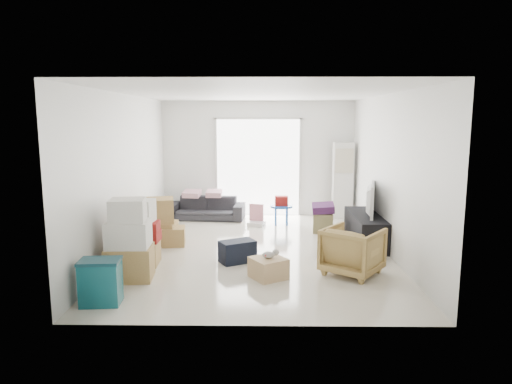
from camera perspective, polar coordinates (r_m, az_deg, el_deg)
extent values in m
cube|color=beige|center=(8.13, 0.07, -8.03)|extent=(4.50, 6.00, 0.24)
cube|color=white|center=(7.79, 0.07, 13.10)|extent=(4.50, 6.00, 0.24)
cube|color=white|center=(10.93, 0.27, 4.24)|extent=(4.50, 0.24, 2.70)
cube|color=white|center=(4.75, -0.39, -2.14)|extent=(4.50, 0.24, 2.70)
cube|color=white|center=(8.21, -16.73, 2.24)|extent=(0.24, 6.00, 2.70)
cube|color=white|center=(8.15, 16.98, 2.18)|extent=(0.24, 6.00, 2.70)
cube|color=white|center=(10.81, 0.26, 3.12)|extent=(2.00, 0.01, 2.30)
cube|color=silver|center=(10.86, -5.03, 3.11)|extent=(0.06, 0.04, 2.30)
cube|color=silver|center=(10.84, 5.56, 3.09)|extent=(0.06, 0.04, 2.30)
cube|color=silver|center=(10.74, 0.27, 9.23)|extent=(2.10, 0.04, 0.06)
cube|color=silver|center=(10.68, 10.77, 1.40)|extent=(0.45, 0.30, 1.75)
cube|color=black|center=(8.66, 13.50, -4.53)|extent=(0.49, 1.64, 0.55)
imported|color=black|center=(8.59, 13.58, -2.33)|extent=(0.80, 1.12, 0.13)
imported|color=#2B2B30|center=(10.53, -6.24, -1.55)|extent=(1.78, 0.66, 0.68)
cube|color=#CA93A8|center=(10.47, -8.04, 0.57)|extent=(0.42, 0.35, 0.12)
cube|color=#CA93A8|center=(10.46, -5.28, 0.60)|extent=(0.35, 0.29, 0.12)
imported|color=tan|center=(6.92, 11.99, -6.92)|extent=(1.03, 1.02, 0.78)
cube|color=#11525B|center=(6.11, -18.77, -11.94)|extent=(0.50, 0.37, 0.27)
cube|color=#11525B|center=(6.02, -18.90, -9.57)|extent=(0.50, 0.37, 0.27)
cube|color=#0C333D|center=(5.97, -18.98, -8.18)|extent=(0.52, 0.38, 0.04)
cube|color=#A8844C|center=(6.85, -15.49, -8.53)|extent=(0.68, 0.59, 0.48)
cube|color=white|center=(6.74, -15.65, -5.08)|extent=(0.61, 0.51, 0.37)
cube|color=white|center=(6.66, -15.77, -2.20)|extent=(0.53, 0.48, 0.32)
cube|color=#A8844C|center=(7.50, -14.02, -7.38)|extent=(0.54, 0.54, 0.37)
cube|color=maroon|center=(7.42, -14.10, -5.39)|extent=(0.56, 0.37, 0.17)
cube|color=maroon|center=(7.39, -14.15, -4.21)|extent=(0.55, 0.37, 0.15)
cube|color=white|center=(7.34, -14.23, -2.31)|extent=(0.42, 0.40, 0.35)
cube|color=#A8844C|center=(8.60, -11.83, -5.03)|extent=(0.59, 0.50, 0.41)
cube|color=#A8844C|center=(8.50, -11.92, -2.25)|extent=(0.58, 0.58, 0.44)
cube|color=#A8844C|center=(8.47, -10.25, -5.46)|extent=(0.45, 0.45, 0.33)
cube|color=black|center=(7.39, -2.34, -7.43)|extent=(0.64, 0.55, 0.35)
cube|color=olive|center=(9.38, 8.35, -3.80)|extent=(0.43, 0.43, 0.39)
cube|color=#491E4D|center=(9.33, 8.39, -2.20)|extent=(0.46, 0.46, 0.14)
cylinder|color=blue|center=(9.92, 3.18, -1.80)|extent=(0.49, 0.49, 0.04)
cylinder|color=blue|center=(10.09, 3.84, -2.84)|extent=(0.04, 0.04, 0.38)
cylinder|color=blue|center=(10.08, 2.45, -2.84)|extent=(0.04, 0.04, 0.38)
cylinder|color=blue|center=(9.84, 2.49, -3.14)|extent=(0.04, 0.04, 0.38)
cylinder|color=blue|center=(9.85, 3.92, -3.14)|extent=(0.04, 0.04, 0.38)
cube|color=maroon|center=(9.90, 3.19, -1.11)|extent=(0.28, 0.22, 0.20)
cube|color=silver|center=(9.86, 0.05, -4.00)|extent=(0.41, 0.38, 0.09)
cube|color=#D27B8C|center=(9.93, 0.06, -2.55)|extent=(0.32, 0.13, 0.37)
cube|color=tan|center=(6.68, 1.56, -9.47)|extent=(0.62, 0.62, 0.30)
ellipsoid|color=#B2ADA8|center=(6.62, 1.57, -7.85)|extent=(0.18, 0.13, 0.10)
cube|color=red|center=(6.62, 1.57, -7.82)|extent=(0.14, 0.12, 0.03)
sphere|color=#B2ADA8|center=(6.64, 2.49, -7.56)|extent=(0.10, 0.10, 0.10)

